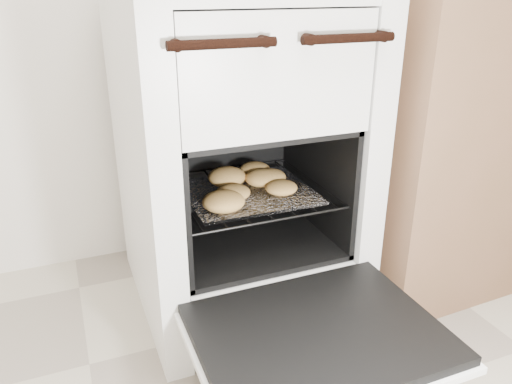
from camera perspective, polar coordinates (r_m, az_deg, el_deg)
stove at (r=1.30m, az=-2.21°, el=3.97°), size 0.55×0.61×0.84m
oven_door at (r=1.04m, az=7.09°, el=-16.04°), size 0.50×0.39×0.03m
oven_rack at (r=1.28m, az=-1.23°, el=0.07°), size 0.40×0.39×0.01m
foil_sheet at (r=1.26m, az=-0.94°, el=-0.00°), size 0.31×0.28×0.01m
baked_rolls at (r=1.25m, az=-1.09°, el=1.04°), size 0.28×0.29×0.05m
counter at (r=1.72m, az=23.53°, el=9.37°), size 1.00×0.69×0.98m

